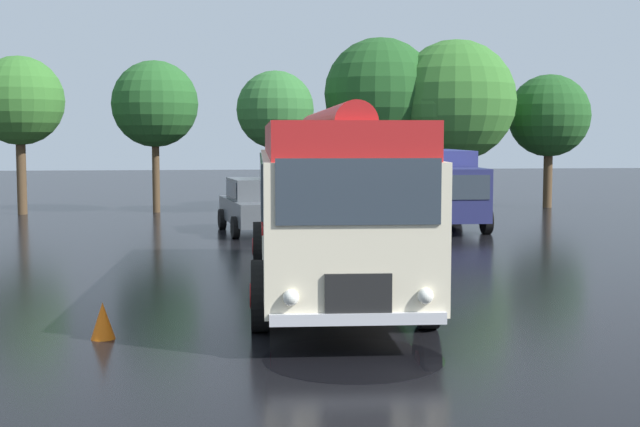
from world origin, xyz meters
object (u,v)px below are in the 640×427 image
object	(u,v)px
box_van	(437,185)
traffic_cone	(103,321)
car_near_left	(256,205)
vintage_bus	(329,194)
car_mid_left	(350,203)

from	to	relation	value
box_van	traffic_cone	xyz separation A→B (m)	(-8.71, -15.07, -1.09)
box_van	traffic_cone	size ratio (longest dim) A/B	10.51
car_near_left	traffic_cone	world-z (taller)	car_near_left
vintage_bus	car_mid_left	world-z (taller)	vintage_bus
traffic_cone	car_near_left	bearing A→B (deg)	78.77
car_near_left	box_van	bearing A→B (deg)	9.13
car_near_left	traffic_cone	xyz separation A→B (m)	(-2.80, -14.12, -0.57)
vintage_bus	car_mid_left	distance (m)	11.70
vintage_bus	traffic_cone	size ratio (longest dim) A/B	18.58
car_mid_left	traffic_cone	distance (m)	15.91
traffic_cone	vintage_bus	bearing A→B (deg)	41.52
car_mid_left	box_van	size ratio (longest dim) A/B	0.75
car_near_left	car_mid_left	size ratio (longest dim) A/B	1.02
vintage_bus	car_mid_left	xyz separation A→B (m)	(2.05, 11.47, -1.05)
car_mid_left	traffic_cone	xyz separation A→B (m)	(-5.82, -14.80, -0.57)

